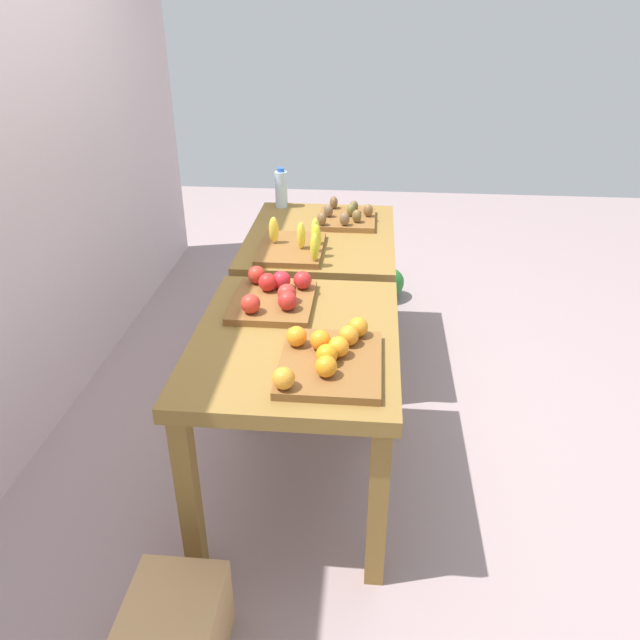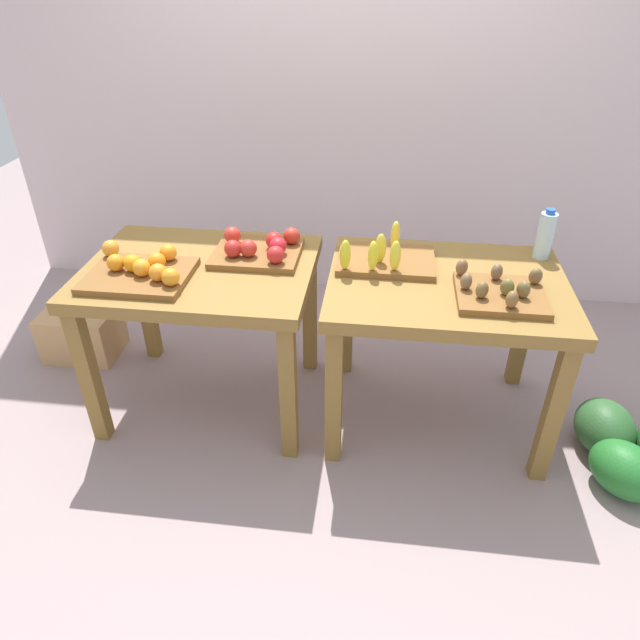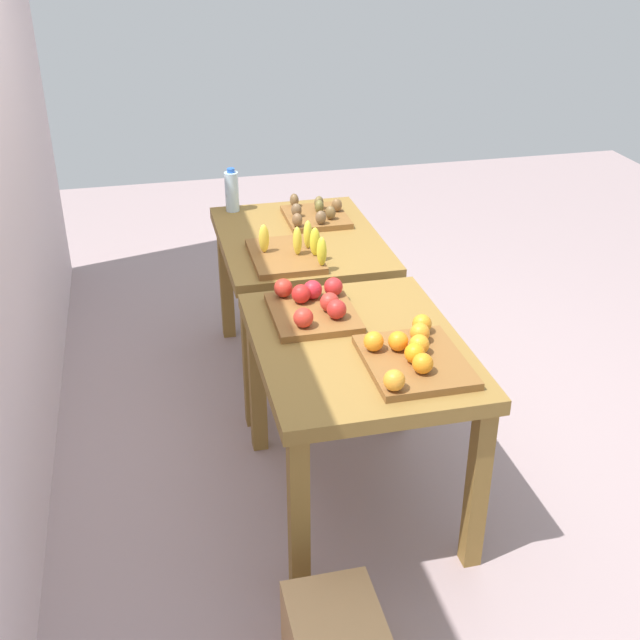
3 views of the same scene
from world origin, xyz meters
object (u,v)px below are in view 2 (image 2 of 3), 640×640
at_px(orange_bin, 141,270).
at_px(kiwi_bin, 500,291).
at_px(water_bottle, 545,235).
at_px(cardboard_produce_box, 82,333).
at_px(display_table_left, 202,288).
at_px(banana_crate, 384,258).
at_px(display_table_right, 445,303).
at_px(apple_bin, 259,249).

height_order(orange_bin, kiwi_bin, orange_bin).
distance_m(water_bottle, cardboard_produce_box, 2.54).
xyz_separation_m(display_table_left, orange_bin, (-0.21, -0.14, 0.15)).
xyz_separation_m(water_bottle, cardboard_produce_box, (-2.43, 0.02, -0.75)).
distance_m(banana_crate, cardboard_produce_box, 1.84).
bearing_deg(banana_crate, kiwi_bin, -26.35).
bearing_deg(kiwi_bin, display_table_right, 146.71).
xyz_separation_m(display_table_left, water_bottle, (1.56, 0.28, 0.23)).
xyz_separation_m(display_table_right, kiwi_bin, (0.20, -0.13, 0.15)).
bearing_deg(water_bottle, display_table_left, -169.82).
height_order(orange_bin, apple_bin, apple_bin).
height_order(banana_crate, cardboard_produce_box, banana_crate).
height_order(display_table_right, banana_crate, banana_crate).
bearing_deg(water_bottle, cardboard_produce_box, 179.55).
relative_size(display_table_right, cardboard_produce_box, 2.60).
relative_size(display_table_right, banana_crate, 2.36).
relative_size(orange_bin, banana_crate, 1.05).
bearing_deg(apple_bin, cardboard_produce_box, 170.97).
bearing_deg(cardboard_produce_box, display_table_right, -8.60).
distance_m(apple_bin, kiwi_bin, 1.09).
relative_size(water_bottle, cardboard_produce_box, 0.60).
distance_m(display_table_left, orange_bin, 0.30).
bearing_deg(apple_bin, banana_crate, -1.31).
height_order(apple_bin, water_bottle, water_bottle).
bearing_deg(display_table_right, apple_bin, 171.96).
distance_m(display_table_left, kiwi_bin, 1.33).
bearing_deg(display_table_right, display_table_left, 180.00).
bearing_deg(cardboard_produce_box, water_bottle, -0.45).
relative_size(display_table_right, apple_bin, 2.57).
bearing_deg(orange_bin, apple_bin, 29.60).
distance_m(display_table_right, banana_crate, 0.34).
distance_m(banana_crate, water_bottle, 0.75).
relative_size(orange_bin, apple_bin, 1.14).
relative_size(display_table_left, apple_bin, 2.57).
bearing_deg(cardboard_produce_box, kiwi_bin, -11.13).
xyz_separation_m(apple_bin, kiwi_bin, (1.06, -0.25, -0.01)).
bearing_deg(display_table_left, kiwi_bin, -5.59).
bearing_deg(orange_bin, display_table_right, 6.16).
distance_m(apple_bin, water_bottle, 1.32).
relative_size(display_table_right, orange_bin, 2.26).
bearing_deg(kiwi_bin, banana_crate, 153.65).
xyz_separation_m(display_table_left, banana_crate, (0.84, 0.11, 0.15)).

